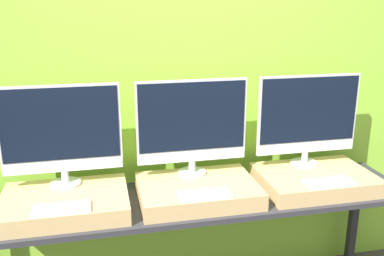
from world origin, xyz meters
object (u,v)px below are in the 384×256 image
monitor_right (308,117)px  keyboard_right (330,182)px  keyboard_center (205,194)px  keyboard_left (62,208)px  monitor_center (192,124)px  monitor_left (61,132)px

monitor_right → keyboard_right: size_ratio=2.32×
monitor_right → keyboard_center: bearing=-156.9°
keyboard_left → monitor_center: bearing=23.1°
keyboard_right → keyboard_center: bearing=180.0°
monitor_center → keyboard_center: monitor_center is taller
keyboard_left → monitor_center: 0.84m
monitor_left → monitor_center: same height
keyboard_center → monitor_right: bearing=23.1°
monitor_center → keyboard_center: (0.00, -0.31, -0.30)m
keyboard_left → monitor_center: size_ratio=0.43×
monitor_center → monitor_right: (0.72, 0.00, 0.00)m
keyboard_left → monitor_right: (1.45, 0.31, 0.30)m
keyboard_left → keyboard_right: same height
keyboard_center → monitor_right: monitor_right is taller
keyboard_left → keyboard_center: 0.72m
keyboard_center → keyboard_right: bearing=0.0°
monitor_left → monitor_center: 0.72m
monitor_center → keyboard_center: bearing=-90.0°
monitor_left → monitor_center: size_ratio=1.00×
monitor_right → monitor_left: bearing=180.0°
monitor_center → monitor_right: 0.72m
keyboard_right → monitor_center: bearing=156.9°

